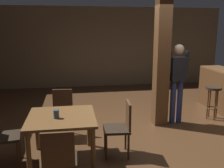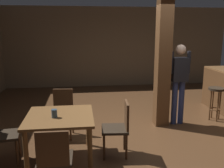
{
  "view_description": "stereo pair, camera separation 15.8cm",
  "coord_description": "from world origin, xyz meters",
  "px_view_note": "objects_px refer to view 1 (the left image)",
  "views": [
    {
      "loc": [
        -1.49,
        -4.42,
        2.02
      ],
      "look_at": [
        -0.76,
        0.07,
        1.02
      ],
      "focal_mm": 40.0,
      "sensor_mm": 36.0,
      "label": 1
    },
    {
      "loc": [
        -1.34,
        -4.44,
        2.02
      ],
      "look_at": [
        -0.76,
        0.07,
        1.02
      ],
      "focal_mm": 40.0,
      "sensor_mm": 36.0,
      "label": 2
    }
  ],
  "objects_px": {
    "dining_table": "(62,123)",
    "chair_east": "(121,126)",
    "napkin_cup": "(56,114)",
    "standing_person": "(178,78)",
    "chair_north": "(62,111)",
    "chair_south": "(59,159)",
    "bar_stool_near": "(213,95)"
  },
  "relations": [
    {
      "from": "chair_north",
      "to": "chair_south",
      "type": "height_order",
      "value": "same"
    },
    {
      "from": "dining_table",
      "to": "bar_stool_near",
      "type": "bearing_deg",
      "value": 22.26
    },
    {
      "from": "chair_east",
      "to": "napkin_cup",
      "type": "relative_size",
      "value": 7.05
    },
    {
      "from": "chair_north",
      "to": "napkin_cup",
      "type": "relative_size",
      "value": 7.05
    },
    {
      "from": "dining_table",
      "to": "napkin_cup",
      "type": "xyz_separation_m",
      "value": [
        -0.07,
        -0.08,
        0.17
      ]
    },
    {
      "from": "napkin_cup",
      "to": "standing_person",
      "type": "bearing_deg",
      "value": 28.41
    },
    {
      "from": "chair_south",
      "to": "bar_stool_near",
      "type": "xyz_separation_m",
      "value": [
        3.34,
        2.27,
        0.06
      ]
    },
    {
      "from": "napkin_cup",
      "to": "dining_table",
      "type": "bearing_deg",
      "value": 49.8
    },
    {
      "from": "chair_north",
      "to": "standing_person",
      "type": "distance_m",
      "value": 2.5
    },
    {
      "from": "bar_stool_near",
      "to": "chair_east",
      "type": "bearing_deg",
      "value": -150.9
    },
    {
      "from": "chair_north",
      "to": "chair_east",
      "type": "bearing_deg",
      "value": -43.45
    },
    {
      "from": "chair_south",
      "to": "chair_east",
      "type": "relative_size",
      "value": 1.0
    },
    {
      "from": "dining_table",
      "to": "bar_stool_near",
      "type": "distance_m",
      "value": 3.6
    },
    {
      "from": "chair_south",
      "to": "chair_north",
      "type": "bearing_deg",
      "value": 90.73
    },
    {
      "from": "standing_person",
      "to": "bar_stool_near",
      "type": "distance_m",
      "value": 1.03
    },
    {
      "from": "chair_north",
      "to": "standing_person",
      "type": "xyz_separation_m",
      "value": [
        2.43,
        0.32,
        0.5
      ]
    },
    {
      "from": "chair_east",
      "to": "bar_stool_near",
      "type": "xyz_separation_m",
      "value": [
        2.4,
        1.34,
        0.06
      ]
    },
    {
      "from": "napkin_cup",
      "to": "chair_south",
      "type": "bearing_deg",
      "value": -85.38
    },
    {
      "from": "chair_north",
      "to": "chair_south",
      "type": "bearing_deg",
      "value": -89.27
    },
    {
      "from": "standing_person",
      "to": "bar_stool_near",
      "type": "relative_size",
      "value": 2.29
    },
    {
      "from": "chair_north",
      "to": "standing_person",
      "type": "height_order",
      "value": "standing_person"
    },
    {
      "from": "napkin_cup",
      "to": "chair_east",
      "type": "bearing_deg",
      "value": 6.3
    },
    {
      "from": "chair_north",
      "to": "napkin_cup",
      "type": "height_order",
      "value": "chair_north"
    },
    {
      "from": "chair_south",
      "to": "bar_stool_near",
      "type": "distance_m",
      "value": 4.04
    },
    {
      "from": "dining_table",
      "to": "napkin_cup",
      "type": "height_order",
      "value": "napkin_cup"
    },
    {
      "from": "dining_table",
      "to": "napkin_cup",
      "type": "bearing_deg",
      "value": -130.2
    },
    {
      "from": "napkin_cup",
      "to": "chair_north",
      "type": "bearing_deg",
      "value": 87.6
    },
    {
      "from": "chair_east",
      "to": "standing_person",
      "type": "relative_size",
      "value": 0.52
    },
    {
      "from": "chair_north",
      "to": "chair_south",
      "type": "distance_m",
      "value": 1.84
    },
    {
      "from": "standing_person",
      "to": "bar_stool_near",
      "type": "height_order",
      "value": "standing_person"
    },
    {
      "from": "dining_table",
      "to": "chair_east",
      "type": "relative_size",
      "value": 1.14
    },
    {
      "from": "chair_east",
      "to": "napkin_cup",
      "type": "xyz_separation_m",
      "value": [
        -1.0,
        -0.11,
        0.29
      ]
    }
  ]
}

